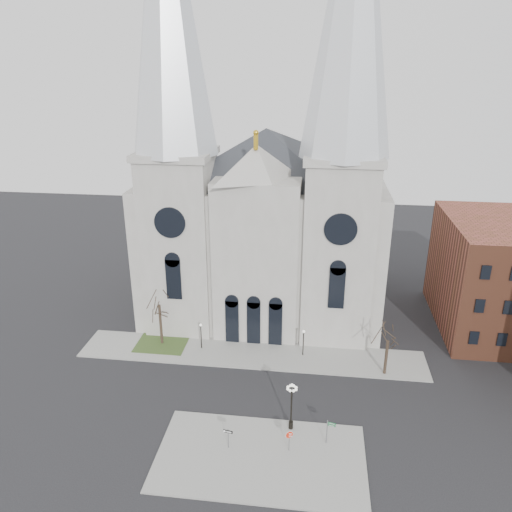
# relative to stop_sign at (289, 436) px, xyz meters

# --- Properties ---
(ground) EXTENTS (160.00, 160.00, 0.00)m
(ground) POSITION_rel_stop_sign_xyz_m (-5.38, 3.91, -1.66)
(ground) COLOR black
(ground) RESTS_ON ground
(sidewalk_near) EXTENTS (18.00, 10.00, 0.14)m
(sidewalk_near) POSITION_rel_stop_sign_xyz_m (-2.38, -1.09, -1.59)
(sidewalk_near) COLOR gray
(sidewalk_near) RESTS_ON ground
(sidewalk_far) EXTENTS (40.00, 6.00, 0.14)m
(sidewalk_far) POSITION_rel_stop_sign_xyz_m (-5.38, 14.91, -1.59)
(sidewalk_far) COLOR gray
(sidewalk_far) RESTS_ON ground
(grass_patch) EXTENTS (6.00, 5.00, 0.18)m
(grass_patch) POSITION_rel_stop_sign_xyz_m (-16.38, 15.91, -1.57)
(grass_patch) COLOR #2E441D
(grass_patch) RESTS_ON ground
(cathedral) EXTENTS (33.00, 26.66, 54.00)m
(cathedral) POSITION_rel_stop_sign_xyz_m (-5.38, 26.77, 16.82)
(cathedral) COLOR #A09D95
(cathedral) RESTS_ON ground
(bg_building_brick) EXTENTS (14.00, 18.00, 14.00)m
(bg_building_brick) POSITION_rel_stop_sign_xyz_m (24.62, 25.91, 5.34)
(bg_building_brick) COLOR brown
(bg_building_brick) RESTS_ON ground
(tree_left) EXTENTS (3.20, 3.20, 7.50)m
(tree_left) POSITION_rel_stop_sign_xyz_m (-16.38, 15.91, 3.92)
(tree_left) COLOR black
(tree_left) RESTS_ON ground
(tree_right) EXTENTS (3.20, 3.20, 6.00)m
(tree_right) POSITION_rel_stop_sign_xyz_m (9.62, 12.91, 2.81)
(tree_right) COLOR black
(tree_right) RESTS_ON ground
(ped_lamp_left) EXTENTS (0.32, 0.32, 3.26)m
(ped_lamp_left) POSITION_rel_stop_sign_xyz_m (-11.38, 15.41, 0.67)
(ped_lamp_left) COLOR black
(ped_lamp_left) RESTS_ON sidewalk_far
(ped_lamp_right) EXTENTS (0.32, 0.32, 3.26)m
(ped_lamp_right) POSITION_rel_stop_sign_xyz_m (0.62, 15.41, 0.67)
(ped_lamp_right) COLOR black
(ped_lamp_right) RESTS_ON sidewalk_far
(stop_sign) EXTENTS (0.76, 0.10, 2.10)m
(stop_sign) POSITION_rel_stop_sign_xyz_m (0.00, 0.00, 0.00)
(stop_sign) COLOR slate
(stop_sign) RESTS_ON sidewalk_near
(globe_lamp) EXTENTS (1.40, 1.40, 4.93)m
(globe_lamp) POSITION_rel_stop_sign_xyz_m (-0.01, 2.85, 1.57)
(globe_lamp) COLOR black
(globe_lamp) RESTS_ON sidewalk_near
(one_way_sign) EXTENTS (0.86, 0.21, 1.99)m
(one_way_sign) POSITION_rel_stop_sign_xyz_m (-5.32, -0.32, -0.16)
(one_way_sign) COLOR slate
(one_way_sign) RESTS_ON sidewalk_near
(street_name_sign) EXTENTS (0.76, 0.22, 2.43)m
(street_name_sign) POSITION_rel_stop_sign_xyz_m (3.34, 1.33, -0.10)
(street_name_sign) COLOR slate
(street_name_sign) RESTS_ON sidewalk_near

